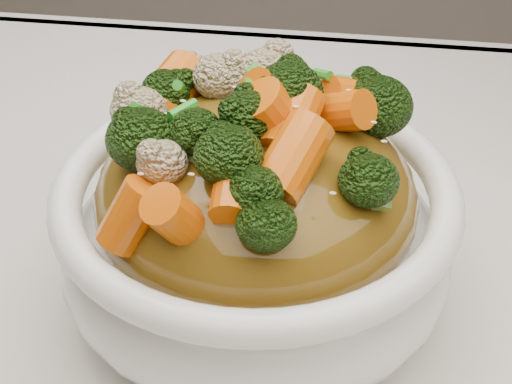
# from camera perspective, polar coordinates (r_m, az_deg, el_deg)

# --- Properties ---
(tablecloth) EXTENTS (1.20, 0.80, 0.04)m
(tablecloth) POSITION_cam_1_polar(r_m,az_deg,el_deg) (0.47, 5.97, -12.86)
(tablecloth) COLOR silver
(tablecloth) RESTS_ON dining_table
(bowl) EXTENTS (0.28, 0.28, 0.09)m
(bowl) POSITION_cam_1_polar(r_m,az_deg,el_deg) (0.45, 0.00, -3.43)
(bowl) COLOR white
(bowl) RESTS_ON tablecloth
(sauce_base) EXTENTS (0.23, 0.23, 0.10)m
(sauce_base) POSITION_cam_1_polar(r_m,az_deg,el_deg) (0.43, 0.00, -0.33)
(sauce_base) COLOR brown
(sauce_base) RESTS_ON bowl
(carrots) EXTENTS (0.23, 0.23, 0.05)m
(carrots) POSITION_cam_1_polar(r_m,az_deg,el_deg) (0.40, 0.00, 7.13)
(carrots) COLOR #D95C07
(carrots) RESTS_ON sauce_base
(broccoli) EXTENTS (0.23, 0.23, 0.05)m
(broccoli) POSITION_cam_1_polar(r_m,az_deg,el_deg) (0.40, 0.00, 7.00)
(broccoli) COLOR black
(broccoli) RESTS_ON sauce_base
(cauliflower) EXTENTS (0.23, 0.23, 0.04)m
(cauliflower) POSITION_cam_1_polar(r_m,az_deg,el_deg) (0.40, 0.00, 6.74)
(cauliflower) COLOR beige
(cauliflower) RESTS_ON sauce_base
(scallions) EXTENTS (0.17, 0.17, 0.02)m
(scallions) POSITION_cam_1_polar(r_m,az_deg,el_deg) (0.40, 0.00, 7.26)
(scallions) COLOR #268A1F
(scallions) RESTS_ON sauce_base
(sesame_seeds) EXTENTS (0.20, 0.20, 0.01)m
(sesame_seeds) POSITION_cam_1_polar(r_m,az_deg,el_deg) (0.40, 0.00, 7.26)
(sesame_seeds) COLOR beige
(sesame_seeds) RESTS_ON sauce_base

